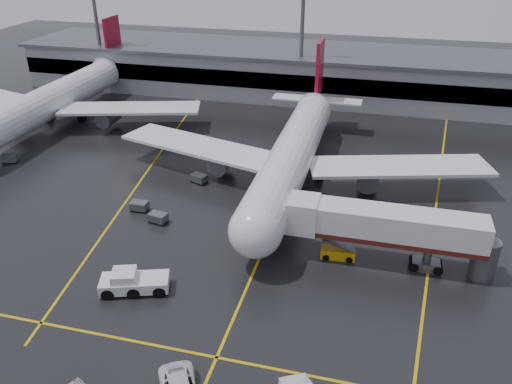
# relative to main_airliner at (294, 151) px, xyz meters

# --- Properties ---
(ground) EXTENTS (220.00, 220.00, 0.00)m
(ground) POSITION_rel_main_airliner_xyz_m (0.00, -9.70, -4.21)
(ground) COLOR black
(ground) RESTS_ON ground
(apron_line_centre) EXTENTS (0.25, 90.00, 0.02)m
(apron_line_centre) POSITION_rel_main_airliner_xyz_m (0.00, -9.70, -4.20)
(apron_line_centre) COLOR gold
(apron_line_centre) RESTS_ON ground
(apron_line_stop) EXTENTS (60.00, 0.25, 0.02)m
(apron_line_stop) POSITION_rel_main_airliner_xyz_m (0.00, -31.70, -4.20)
(apron_line_stop) COLOR gold
(apron_line_stop) RESTS_ON ground
(apron_line_left) EXTENTS (9.99, 69.35, 0.02)m
(apron_line_left) POSITION_rel_main_airliner_xyz_m (-20.00, 0.30, -4.20)
(apron_line_left) COLOR gold
(apron_line_left) RESTS_ON ground
(apron_line_right) EXTENTS (7.57, 69.64, 0.02)m
(apron_line_right) POSITION_rel_main_airliner_xyz_m (18.00, 0.30, -4.20)
(apron_line_right) COLOR gold
(apron_line_right) RESTS_ON ground
(terminal) EXTENTS (122.00, 19.00, 8.60)m
(terminal) POSITION_rel_main_airliner_xyz_m (0.00, 38.23, 0.11)
(terminal) COLOR gray
(terminal) RESTS_ON ground
(light_mast_left) EXTENTS (3.00, 1.20, 25.45)m
(light_mast_left) POSITION_rel_main_airliner_xyz_m (-45.00, 32.30, 10.27)
(light_mast_left) COLOR #595B60
(light_mast_left) RESTS_ON ground
(light_mast_mid) EXTENTS (3.00, 1.20, 25.45)m
(light_mast_mid) POSITION_rel_main_airliner_xyz_m (-5.00, 32.30, 10.27)
(light_mast_mid) COLOR #595B60
(light_mast_mid) RESTS_ON ground
(main_airliner) EXTENTS (48.80, 45.60, 14.10)m
(main_airliner) POSITION_rel_main_airliner_xyz_m (0.00, 0.00, 0.00)
(main_airliner) COLOR silver
(main_airliner) RESTS_ON ground
(second_airliner) EXTENTS (48.80, 45.60, 14.10)m
(second_airliner) POSITION_rel_main_airliner_xyz_m (-42.00, 12.00, 0.00)
(second_airliner) COLOR silver
(second_airliner) RESTS_ON ground
(jet_bridge) EXTENTS (19.90, 3.40, 6.05)m
(jet_bridge) POSITION_rel_main_airliner_xyz_m (11.87, -15.70, -0.28)
(jet_bridge) COLOR silver
(jet_bridge) RESTS_ON ground
(pushback_tractor) EXTENTS (6.60, 4.31, 2.19)m
(pushback_tractor) POSITION_rel_main_airliner_xyz_m (-9.94, -25.78, -3.34)
(pushback_tractor) COLOR silver
(pushback_tractor) RESTS_ON ground
(belt_loader) EXTENTS (3.52, 1.84, 2.16)m
(belt_loader) POSITION_rel_main_airliner_xyz_m (7.55, -15.92, -3.68)
(belt_loader) COLOR #CD920A
(belt_loader) RESTS_ON ground
(baggage_cart_a) EXTENTS (2.21, 1.66, 1.12)m
(baggage_cart_a) POSITION_rel_main_airliner_xyz_m (-12.70, -14.10, -3.58)
(baggage_cart_a) COLOR #595B60
(baggage_cart_a) RESTS_ON ground
(baggage_cart_b) EXTENTS (2.00, 1.31, 1.12)m
(baggage_cart_b) POSITION_rel_main_airliner_xyz_m (-15.93, -12.17, -3.58)
(baggage_cart_b) COLOR #595B60
(baggage_cart_b) RESTS_ON ground
(baggage_cart_c) EXTENTS (2.34, 1.95, 1.12)m
(baggage_cart_c) POSITION_rel_main_airliner_xyz_m (-11.68, -3.60, -3.58)
(baggage_cart_c) COLOR #595B60
(baggage_cart_c) RESTS_ON ground
(baggage_cart_e) EXTENTS (2.35, 2.00, 1.12)m
(baggage_cart_e) POSITION_rel_main_airliner_xyz_m (-39.50, -4.28, -3.58)
(baggage_cart_e) COLOR #595B60
(baggage_cart_e) RESTS_ON ground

